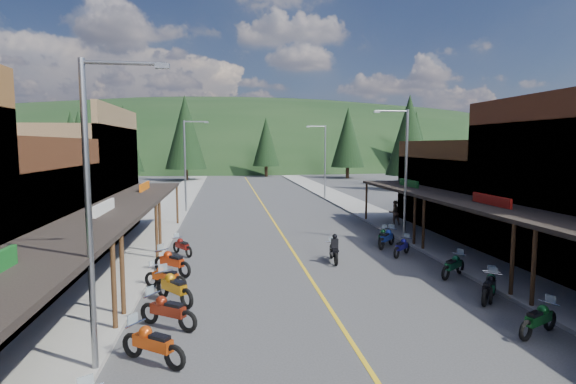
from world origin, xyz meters
name	(u,v)px	position (x,y,z in m)	size (l,w,h in m)	color
ground	(317,288)	(0.00, 0.00, 0.00)	(220.00, 220.00, 0.00)	#38383A
centerline	(269,214)	(0.00, 20.00, 0.01)	(0.15, 90.00, 0.01)	gold
sidewalk_west	(164,216)	(-8.70, 20.00, 0.07)	(3.40, 94.00, 0.15)	gray
sidewalk_east	(368,212)	(8.70, 20.00, 0.07)	(3.40, 94.00, 0.15)	gray
shop_west_3	(58,184)	(-13.78, 11.30, 3.52)	(10.90, 10.20, 8.20)	brown
shop_east_3	(477,193)	(13.75, 11.30, 2.53)	(10.90, 10.20, 6.20)	#4C2D16
streetlight_0	(94,203)	(-6.95, -6.00, 4.46)	(2.16, 0.18, 8.00)	gray
streetlight_1	(187,162)	(-6.95, 22.00, 4.46)	(2.16, 0.18, 8.00)	gray
streetlight_2	(404,169)	(6.95, 8.00, 4.46)	(2.16, 0.18, 8.00)	gray
streetlight_3	(324,158)	(6.95, 30.00, 4.46)	(2.16, 0.18, 8.00)	gray
ridge_hill	(236,162)	(0.00, 135.00, 0.00)	(310.00, 140.00, 60.00)	black
pine_0	(0,141)	(-40.00, 62.00, 6.48)	(5.04, 5.04, 11.00)	black
pine_1	(114,138)	(-24.00, 70.00, 7.24)	(5.88, 5.88, 12.50)	black
pine_2	(185,132)	(-10.00, 58.00, 7.99)	(6.72, 6.72, 14.00)	black
pine_3	(266,142)	(4.00, 66.00, 6.48)	(5.04, 5.04, 11.00)	black
pine_4	(348,137)	(18.00, 60.00, 7.24)	(5.88, 5.88, 12.50)	black
pine_5	(407,135)	(34.00, 72.00, 7.99)	(6.72, 6.72, 14.00)	black
pine_6	(482,142)	(46.00, 64.00, 6.48)	(5.04, 5.04, 11.00)	black
pine_7	(79,138)	(-32.00, 76.00, 7.24)	(5.88, 5.88, 12.50)	black
pine_8	(72,144)	(-22.00, 40.00, 5.98)	(4.48, 4.48, 10.00)	black
pine_9	(415,142)	(24.00, 45.00, 6.38)	(4.93, 4.93, 10.80)	black
pine_10	(124,139)	(-18.00, 50.00, 6.78)	(5.38, 5.38, 11.60)	black
pine_11	(409,135)	(20.00, 38.00, 7.19)	(5.82, 5.82, 12.40)	black
bike_west_5	(153,342)	(-5.70, -5.70, 0.62)	(0.72, 2.17, 1.24)	#B53E0C
bike_west_6	(168,309)	(-5.59, -3.31, 0.63)	(0.74, 2.21, 1.26)	maroon
bike_west_7	(174,286)	(-5.65, -0.99, 0.66)	(0.77, 2.32, 1.33)	#B0700C
bike_west_8	(165,276)	(-6.18, 0.75, 0.57)	(0.66, 1.98, 1.13)	#BB3F0D
bike_west_9	(172,261)	(-6.14, 2.81, 0.65)	(0.76, 2.29, 1.31)	#B22E0C
bike_west_10	(182,245)	(-6.02, 6.50, 0.54)	(0.63, 1.89, 1.08)	maroon
bike_east_5	(539,318)	(5.86, -5.51, 0.57)	(0.67, 2.00, 1.15)	#0D4318
bike_east_6	(489,287)	(6.14, -2.43, 0.57)	(0.67, 2.00, 1.14)	black
bike_east_7	(491,284)	(6.39, -2.14, 0.56)	(0.65, 1.96, 1.12)	#0C3E24
bike_east_8	(453,264)	(6.38, 0.72, 0.58)	(0.67, 2.01, 1.15)	#0E4628
bike_east_9	(402,246)	(5.60, 4.71, 0.55)	(0.64, 1.91, 1.09)	navy
bike_east_10	(387,237)	(5.51, 6.72, 0.62)	(0.72, 2.16, 1.23)	navy
bike_east_11	(382,236)	(5.50, 7.45, 0.54)	(0.63, 1.89, 1.08)	#0E481E
rider_on_bike	(334,251)	(1.69, 3.95, 0.61)	(0.81, 2.03, 1.51)	black
pedestrian_east_b	(394,213)	(8.38, 12.92, 1.05)	(0.87, 0.50, 1.79)	brown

